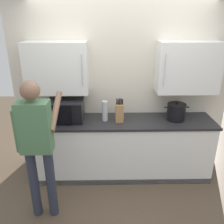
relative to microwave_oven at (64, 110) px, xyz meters
name	(u,v)px	position (x,y,z in m)	size (l,w,h in m)	color
ground_plane	(125,213)	(0.82, -0.85, -1.06)	(9.51, 9.51, 0.00)	#4C3D2D
back_wall_tiled	(122,80)	(0.82, 0.25, 0.38)	(3.21, 0.44, 2.70)	beige
counter_unit	(122,148)	(0.82, -0.03, -0.60)	(2.64, 0.60, 0.91)	white
microwave_oven	(64,110)	(0.00, 0.00, 0.00)	(0.49, 0.40, 0.30)	black
thermos_flask	(105,111)	(0.58, -0.03, 0.00)	(0.09, 0.09, 0.29)	#B7BABF
stock_pot	(176,112)	(1.59, -0.02, -0.03)	(0.36, 0.26, 0.27)	black
knife_block	(119,112)	(0.78, -0.05, -0.02)	(0.11, 0.15, 0.35)	#A37547
person_figure	(37,141)	(-0.16, -0.82, -0.04)	(0.45, 0.62, 1.70)	#282D3D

